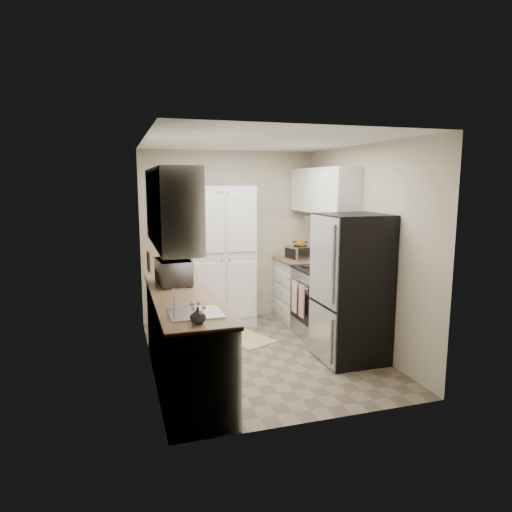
{
  "coord_description": "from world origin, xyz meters",
  "views": [
    {
      "loc": [
        -1.61,
        -4.96,
        2.06
      ],
      "look_at": [
        -0.04,
        0.15,
        1.18
      ],
      "focal_mm": 32.0,
      "sensor_mm": 36.0,
      "label": 1
    }
  ],
  "objects_px": {
    "electric_range": "(323,302)",
    "toaster_oven": "(299,253)",
    "microwave": "(174,272)",
    "wine_bottle": "(174,266)",
    "refrigerator": "(352,288)",
    "pantry_cabinet": "(221,256)"
  },
  "relations": [
    {
      "from": "toaster_oven",
      "to": "wine_bottle",
      "type": "bearing_deg",
      "value": -172.01
    },
    {
      "from": "refrigerator",
      "to": "wine_bottle",
      "type": "bearing_deg",
      "value": 155.33
    },
    {
      "from": "pantry_cabinet",
      "to": "toaster_oven",
      "type": "height_order",
      "value": "pantry_cabinet"
    },
    {
      "from": "refrigerator",
      "to": "microwave",
      "type": "bearing_deg",
      "value": 165.82
    },
    {
      "from": "toaster_oven",
      "to": "electric_range",
      "type": "bearing_deg",
      "value": -98.18
    },
    {
      "from": "electric_range",
      "to": "microwave",
      "type": "relative_size",
      "value": 2.23
    },
    {
      "from": "refrigerator",
      "to": "toaster_oven",
      "type": "bearing_deg",
      "value": 90.37
    },
    {
      "from": "refrigerator",
      "to": "wine_bottle",
      "type": "height_order",
      "value": "refrigerator"
    },
    {
      "from": "pantry_cabinet",
      "to": "wine_bottle",
      "type": "height_order",
      "value": "pantry_cabinet"
    },
    {
      "from": "electric_range",
      "to": "toaster_oven",
      "type": "height_order",
      "value": "electric_range"
    },
    {
      "from": "wine_bottle",
      "to": "toaster_oven",
      "type": "bearing_deg",
      "value": 19.56
    },
    {
      "from": "electric_range",
      "to": "microwave",
      "type": "height_order",
      "value": "microwave"
    },
    {
      "from": "refrigerator",
      "to": "microwave",
      "type": "xyz_separation_m",
      "value": [
        -1.96,
        0.5,
        0.21
      ]
    },
    {
      "from": "electric_range",
      "to": "microwave",
      "type": "distance_m",
      "value": 2.1
    },
    {
      "from": "toaster_oven",
      "to": "microwave",
      "type": "bearing_deg",
      "value": -163.08
    },
    {
      "from": "refrigerator",
      "to": "toaster_oven",
      "type": "relative_size",
      "value": 4.85
    },
    {
      "from": "electric_range",
      "to": "microwave",
      "type": "bearing_deg",
      "value": -171.32
    },
    {
      "from": "wine_bottle",
      "to": "toaster_oven",
      "type": "relative_size",
      "value": 0.75
    },
    {
      "from": "pantry_cabinet",
      "to": "electric_range",
      "type": "xyz_separation_m",
      "value": [
        1.17,
        -0.93,
        -0.52
      ]
    },
    {
      "from": "electric_range",
      "to": "wine_bottle",
      "type": "relative_size",
      "value": 4.32
    },
    {
      "from": "refrigerator",
      "to": "microwave",
      "type": "height_order",
      "value": "refrigerator"
    },
    {
      "from": "microwave",
      "to": "wine_bottle",
      "type": "height_order",
      "value": "microwave"
    }
  ]
}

